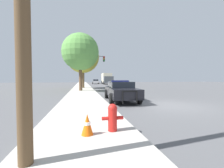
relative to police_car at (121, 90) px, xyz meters
name	(u,v)px	position (x,y,z in m)	size (l,w,h in m)	color
ground_plane	(169,105)	(2.40, -2.45, -0.76)	(110.00, 110.00, 0.00)	#565659
sidewalk_left	(84,107)	(-2.70, -2.45, -0.69)	(3.00, 110.00, 0.13)	#BCB7AD
police_car	(121,90)	(0.00, 0.00, 0.00)	(2.20, 5.02, 1.48)	black
fire_hydrant	(113,116)	(-1.92, -6.43, -0.22)	(0.61, 0.27, 0.78)	red
traffic_light	(92,65)	(-1.05, 15.16, 3.20)	(3.66, 0.35, 5.45)	#424247
car_background_distant	(96,81)	(1.17, 33.78, -0.05)	(2.11, 4.39, 1.33)	#B7B7BC
box_truck	(107,78)	(4.27, 31.95, 0.90)	(2.89, 7.90, 3.10)	#474C51
tree_sidewalk_near	(80,52)	(-2.93, 8.15, 4.08)	(4.48, 4.48, 6.97)	brown
tree_sidewalk_mid	(83,57)	(-2.63, 13.75, 4.30)	(5.19, 5.19, 7.54)	brown
traffic_cone	(87,124)	(-2.64, -6.59, -0.35)	(0.32, 0.32, 0.56)	orange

